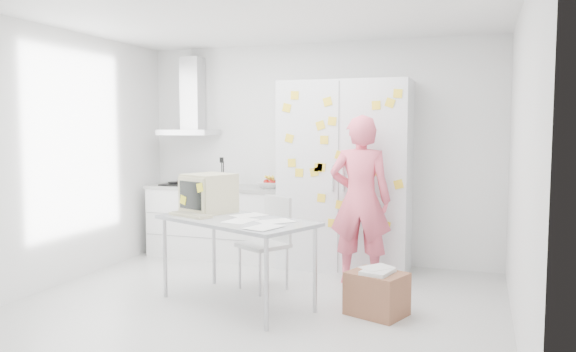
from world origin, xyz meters
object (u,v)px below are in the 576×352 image
(cardboard_box, at_px, (377,293))
(person, at_px, (360,200))
(desk, at_px, (218,205))
(chair, at_px, (269,237))

(cardboard_box, bearing_deg, person, 110.33)
(desk, relative_size, cardboard_box, 2.89)
(person, height_order, desk, person)
(cardboard_box, bearing_deg, chair, 158.60)
(person, xyz_separation_m, chair, (-0.85, -0.50, -0.36))
(person, height_order, chair, person)
(desk, bearing_deg, person, 60.80)
(desk, height_order, cardboard_box, desk)
(cardboard_box, bearing_deg, desk, 179.12)
(person, distance_m, cardboard_box, 1.25)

